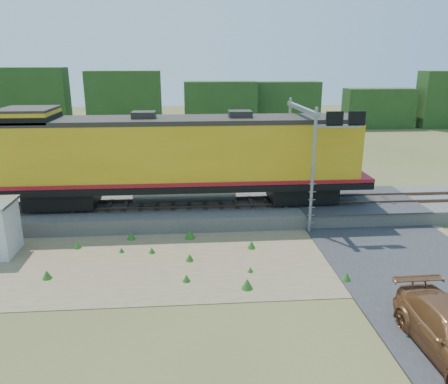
{
  "coord_description": "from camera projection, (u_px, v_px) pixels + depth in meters",
  "views": [
    {
      "loc": [
        -2.58,
        -17.84,
        8.74
      ],
      "look_at": [
        -0.92,
        3.0,
        2.4
      ],
      "focal_mm": 35.0,
      "sensor_mm": 36.0,
      "label": 1
    }
  ],
  "objects": [
    {
      "name": "locomotive",
      "position": [
        178.0,
        156.0,
        24.19
      ],
      "size": [
        20.82,
        3.18,
        5.37
      ],
      "color": "black",
      "rests_on": "rails"
    },
    {
      "name": "tree_line_north",
      "position": [
        209.0,
        107.0,
        55.11
      ],
      "size": [
        130.0,
        3.0,
        6.5
      ],
      "color": "#203E16",
      "rests_on": "ground"
    },
    {
      "name": "ballast",
      "position": [
        236.0,
        210.0,
        25.36
      ],
      "size": [
        70.0,
        5.0,
        0.8
      ],
      "primitive_type": "cube",
      "color": "slate",
      "rests_on": "ground"
    },
    {
      "name": "dirt_shoulder",
      "position": [
        205.0,
        258.0,
        20.08
      ],
      "size": [
        26.0,
        8.0,
        0.03
      ],
      "primitive_type": "cube",
      "color": "#8C7754",
      "rests_on": "ground"
    },
    {
      "name": "weed_clumps",
      "position": [
        172.0,
        263.0,
        19.58
      ],
      "size": [
        15.0,
        6.2,
        0.56
      ],
      "primitive_type": null,
      "color": "#295F1B",
      "rests_on": "ground"
    },
    {
      "name": "road",
      "position": [
        392.0,
        248.0,
        20.97
      ],
      "size": [
        7.0,
        66.0,
        0.86
      ],
      "color": "#38383A",
      "rests_on": "ground"
    },
    {
      "name": "rails",
      "position": [
        236.0,
        202.0,
        25.22
      ],
      "size": [
        70.0,
        1.54,
        0.16
      ],
      "color": "brown",
      "rests_on": "ballast"
    },
    {
      "name": "signal_gantry",
      "position": [
        310.0,
        133.0,
        23.73
      ],
      "size": [
        2.59,
        6.2,
        6.54
      ],
      "color": "gray",
      "rests_on": "ground"
    },
    {
      "name": "ground",
      "position": [
        250.0,
        261.0,
        19.75
      ],
      "size": [
        140.0,
        140.0,
        0.0
      ],
      "primitive_type": "plane",
      "color": "#475123",
      "rests_on": "ground"
    }
  ]
}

